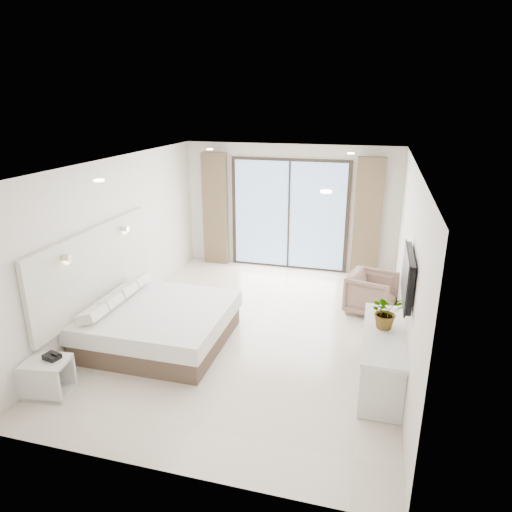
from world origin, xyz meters
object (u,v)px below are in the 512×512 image
object	(u,v)px
bed	(158,324)
armchair	(372,291)
console_desk	(383,346)
nightstand	(48,377)

from	to	relation	value
bed	armchair	distance (m)	3.67
bed	console_desk	xyz separation A→B (m)	(3.32, -0.27, 0.27)
console_desk	bed	bearing A→B (deg)	175.42
bed	nightstand	bearing A→B (deg)	-115.26
bed	armchair	world-z (taller)	armchair
nightstand	console_desk	xyz separation A→B (m)	(4.06, 1.31, 0.33)
nightstand	armchair	xyz separation A→B (m)	(3.87, 3.50, 0.15)
bed	nightstand	distance (m)	1.74
nightstand	console_desk	world-z (taller)	console_desk
nightstand	bed	bearing A→B (deg)	56.05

